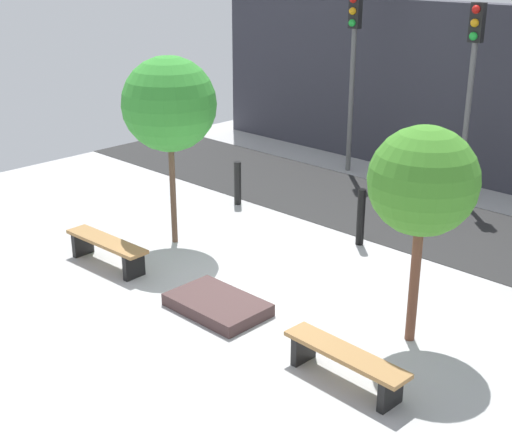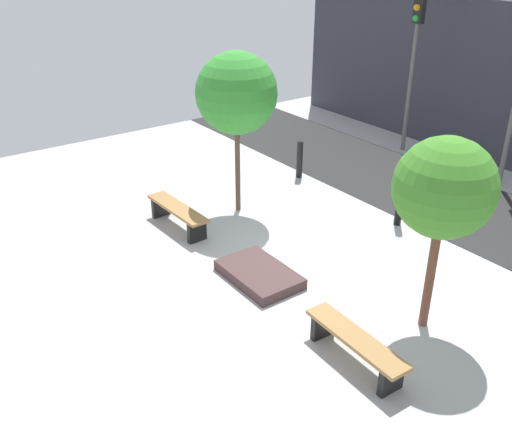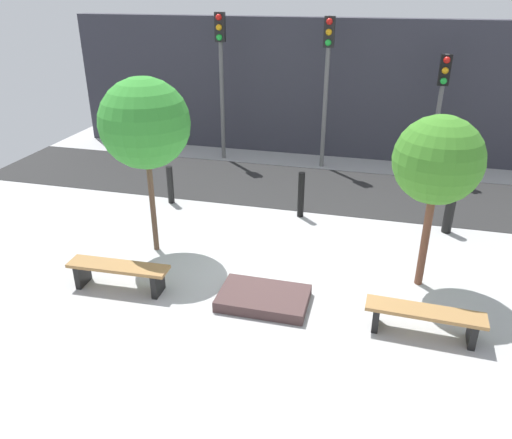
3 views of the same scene
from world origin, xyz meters
name	(u,v)px [view 2 (image 2 of 3)]	position (x,y,z in m)	size (l,w,h in m)	color
ground_plane	(294,265)	(0.00, 0.00, 0.00)	(18.00, 18.00, 0.00)	#AEAEAE
road_strip	(451,203)	(0.00, 4.58, 0.01)	(18.00, 3.09, 0.01)	#292929
bench_left	(178,213)	(-2.55, -0.99, 0.34)	(1.80, 0.46, 0.48)	black
bench_right	(355,344)	(2.55, -0.99, 0.32)	(1.77, 0.45, 0.45)	black
planter_bed	(259,274)	(0.00, -0.79, 0.09)	(1.49, 0.95, 0.19)	#483332
tree_behind_left_bench	(236,93)	(-2.55, 0.50, 2.58)	(1.67, 1.67, 3.42)	brown
tree_behind_right_bench	(444,189)	(2.55, 0.50, 2.30)	(1.45, 1.45, 3.04)	brown
bollard_far_left	(300,159)	(-3.20, 2.79, 0.46)	(0.15, 0.15, 0.93)	black
bollard_left	(400,201)	(0.00, 2.79, 0.53)	(0.15, 0.15, 1.07)	black
traffic_light_west	(415,45)	(-3.03, 6.41, 2.86)	(0.28, 0.27, 4.18)	#5D5D5D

